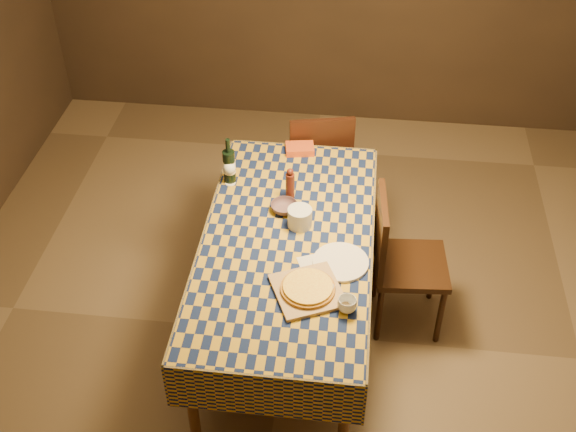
{
  "coord_description": "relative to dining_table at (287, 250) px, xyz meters",
  "views": [
    {
      "loc": [
        0.34,
        -2.89,
        3.42
      ],
      "look_at": [
        0.0,
        0.05,
        0.9
      ],
      "focal_mm": 45.0,
      "sensor_mm": 36.0,
      "label": 1
    }
  ],
  "objects": [
    {
      "name": "room",
      "position": [
        0.0,
        0.0,
        0.66
      ],
      "size": [
        5.0,
        5.1,
        2.7
      ],
      "color": "brown",
      "rests_on": "ground"
    },
    {
      "name": "dining_table",
      "position": [
        0.0,
        0.0,
        0.0
      ],
      "size": [
        0.94,
        1.84,
        0.77
      ],
      "color": "brown",
      "rests_on": "ground"
    },
    {
      "name": "cutting_board",
      "position": [
        0.15,
        -0.38,
        0.09
      ],
      "size": [
        0.43,
        0.43,
        0.02
      ],
      "primitive_type": "cube",
      "rotation": [
        0.0,
        0.0,
        0.43
      ],
      "color": "#A6814E",
      "rests_on": "dining_table"
    },
    {
      "name": "pizza",
      "position": [
        0.15,
        -0.38,
        0.11
      ],
      "size": [
        0.31,
        0.31,
        0.03
      ],
      "color": "#A66B1B",
      "rests_on": "cutting_board"
    },
    {
      "name": "pepper_mill",
      "position": [
        -0.02,
        0.36,
        0.18
      ],
      "size": [
        0.05,
        0.05,
        0.22
      ],
      "color": "#4C1A11",
      "rests_on": "dining_table"
    },
    {
      "name": "bowl",
      "position": [
        -0.04,
        0.25,
        0.1
      ],
      "size": [
        0.18,
        0.18,
        0.05
      ],
      "primitive_type": "imported",
      "rotation": [
        0.0,
        0.0,
        0.21
      ],
      "color": "#5A424B",
      "rests_on": "dining_table"
    },
    {
      "name": "wine_glass",
      "position": [
        -0.4,
        0.46,
        0.18
      ],
      "size": [
        0.08,
        0.08,
        0.15
      ],
      "color": "white",
      "rests_on": "dining_table"
    },
    {
      "name": "wine_bottle",
      "position": [
        -0.4,
        0.49,
        0.19
      ],
      "size": [
        0.08,
        0.08,
        0.3
      ],
      "color": "black",
      "rests_on": "dining_table"
    },
    {
      "name": "deli_tub",
      "position": [
        0.06,
        0.13,
        0.13
      ],
      "size": [
        0.17,
        0.17,
        0.11
      ],
      "primitive_type": "cylinder",
      "rotation": [
        0.0,
        0.0,
        0.28
      ],
      "color": "silver",
      "rests_on": "dining_table"
    },
    {
      "name": "takeout_container",
      "position": [
        -0.02,
        0.84,
        0.1
      ],
      "size": [
        0.19,
        0.15,
        0.04
      ],
      "primitive_type": "cube",
      "rotation": [
        0.0,
        0.0,
        0.17
      ],
      "color": "#CA4A1A",
      "rests_on": "dining_table"
    },
    {
      "name": "white_plate",
      "position": [
        0.3,
        -0.15,
        0.08
      ],
      "size": [
        0.38,
        0.38,
        0.02
      ],
      "primitive_type": "cylinder",
      "rotation": [
        0.0,
        0.0,
        0.34
      ],
      "color": "white",
      "rests_on": "dining_table"
    },
    {
      "name": "tumbler",
      "position": [
        0.35,
        -0.48,
        0.11
      ],
      "size": [
        0.11,
        0.11,
        0.08
      ],
      "primitive_type": "imported",
      "rotation": [
        0.0,
        0.0,
        0.13
      ],
      "color": "white",
      "rests_on": "dining_table"
    },
    {
      "name": "flour_patch",
      "position": [
        0.21,
        -0.17,
        0.08
      ],
      "size": [
        0.29,
        0.26,
        0.0
      ],
      "primitive_type": "cube",
      "rotation": [
        0.0,
        0.0,
        0.4
      ],
      "color": "silver",
      "rests_on": "dining_table"
    },
    {
      "name": "flour_bag",
      "position": [
        0.21,
        -0.36,
        0.1
      ],
      "size": [
        0.17,
        0.14,
        0.05
      ],
      "primitive_type": "ellipsoid",
      "rotation": [
        0.0,
        0.0,
        -0.08
      ],
      "color": "#9CA8C7",
      "rests_on": "dining_table"
    },
    {
      "name": "chair_far",
      "position": [
        0.09,
        1.09,
        -0.17
      ],
      "size": [
        0.51,
        0.51,
        0.93
      ],
      "color": "black",
      "rests_on": "ground"
    },
    {
      "name": "chair_right",
      "position": [
        0.63,
        0.21,
        -0.17
      ],
      "size": [
        0.46,
        0.45,
        0.93
      ],
      "color": "black",
      "rests_on": "ground"
    }
  ]
}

